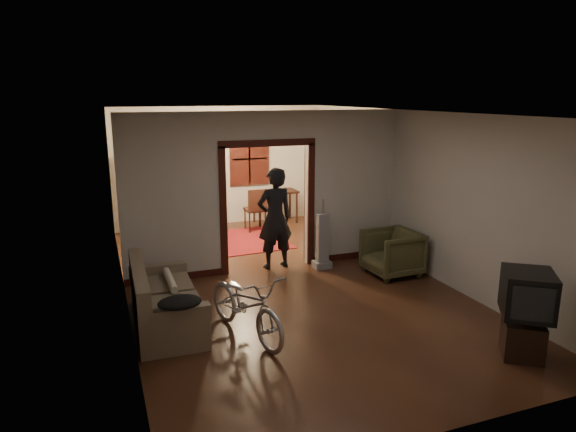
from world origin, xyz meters
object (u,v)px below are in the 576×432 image
armchair (392,253)px  person (275,218)px  bicycle (246,304)px  locker (161,192)px  desk (275,207)px  sofa (166,295)px

armchair → person: (-1.77, 1.08, 0.52)m
bicycle → locker: 5.69m
bicycle → armchair: bearing=8.7°
bicycle → desk: bicycle is taller
desk → sofa: bearing=-126.9°
sofa → locker: bearing=84.4°
sofa → locker: size_ratio=1.01×
sofa → locker: (0.58, 4.97, 0.49)m
armchair → desk: armchair is taller
locker → person: bearing=-59.5°
bicycle → desk: size_ratio=1.61×
locker → desk: locker is taller
person → desk: 3.37m
person → desk: size_ratio=1.74×
person → desk: (1.10, 3.14, -0.53)m
locker → desk: bearing=2.6°
sofa → bicycle: (0.92, -0.70, 0.01)m
person → sofa: bearing=33.0°
armchair → desk: size_ratio=0.83×
sofa → desk: size_ratio=1.78×
person → locker: size_ratio=0.99×
desk → locker: bearing=175.0°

